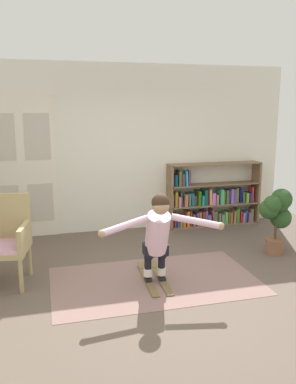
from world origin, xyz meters
TOP-DOWN VIEW (x-y plane):
  - ground_plane at (0.00, 0.00)m, footprint 7.20×7.20m
  - back_wall at (0.00, 2.60)m, footprint 6.00×0.10m
  - double_door at (-1.73, 2.54)m, footprint 1.22×0.05m
  - rug at (-0.09, 0.26)m, footprint 2.59×1.52m
  - bookshelf at (1.59, 2.39)m, footprint 1.77×0.30m
  - wicker_chair at (-1.90, 0.72)m, footprint 0.69×0.69m
  - potted_plant at (1.94, 0.76)m, footprint 0.53×0.38m
  - skis_pair at (-0.08, 0.29)m, footprint 0.32×0.97m
  - person_skier at (-0.09, 0.11)m, footprint 1.48×0.59m

SIDE VIEW (x-z plane):
  - ground_plane at x=0.00m, z-range 0.00..0.00m
  - rug at x=-0.09m, z-range 0.00..0.01m
  - skis_pair at x=-0.08m, z-range -0.01..0.06m
  - bookshelf at x=1.59m, z-range -0.12..1.04m
  - wicker_chair at x=-1.90m, z-range 0.03..1.13m
  - potted_plant at x=1.94m, z-range 0.15..1.13m
  - person_skier at x=-0.09m, z-range 0.14..1.26m
  - double_door at x=-1.73m, z-range 0.01..2.46m
  - back_wall at x=0.00m, z-range 0.00..2.90m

